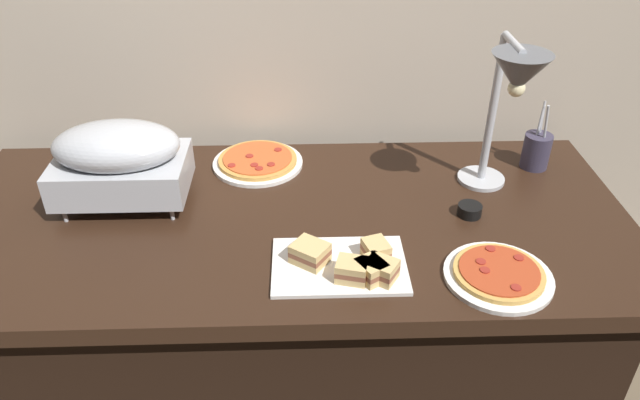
{
  "coord_description": "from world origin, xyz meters",
  "views": [
    {
      "loc": [
        0.05,
        -1.37,
        1.71
      ],
      "look_at": [
        0.09,
        0.0,
        0.81
      ],
      "focal_mm": 33.68,
      "sensor_mm": 36.0,
      "label": 1
    }
  ],
  "objects_px": {
    "sauce_cup_near": "(470,210)",
    "utensil_holder": "(536,150)",
    "pizza_plate_center": "(258,161)",
    "chafing_dish": "(119,159)",
    "heat_lamp": "(513,87)",
    "sandwich_platter": "(348,264)",
    "pizza_plate_front": "(498,274)"
  },
  "relations": [
    {
      "from": "chafing_dish",
      "to": "utensil_holder",
      "type": "relative_size",
      "value": 1.67
    },
    {
      "from": "heat_lamp",
      "to": "utensil_holder",
      "type": "relative_size",
      "value": 2.11
    },
    {
      "from": "sauce_cup_near",
      "to": "utensil_holder",
      "type": "height_order",
      "value": "utensil_holder"
    },
    {
      "from": "pizza_plate_center",
      "to": "utensil_holder",
      "type": "relative_size",
      "value": 1.3
    },
    {
      "from": "chafing_dish",
      "to": "sandwich_platter",
      "type": "height_order",
      "value": "chafing_dish"
    },
    {
      "from": "pizza_plate_front",
      "to": "pizza_plate_center",
      "type": "height_order",
      "value": "same"
    },
    {
      "from": "heat_lamp",
      "to": "pizza_plate_front",
      "type": "height_order",
      "value": "heat_lamp"
    },
    {
      "from": "chafing_dish",
      "to": "pizza_plate_front",
      "type": "distance_m",
      "value": 1.04
    },
    {
      "from": "pizza_plate_front",
      "to": "sauce_cup_near",
      "type": "xyz_separation_m",
      "value": [
        -0.0,
        0.27,
        0.01
      ]
    },
    {
      "from": "pizza_plate_center",
      "to": "sauce_cup_near",
      "type": "xyz_separation_m",
      "value": [
        0.6,
        -0.3,
        0.0
      ]
    },
    {
      "from": "pizza_plate_front",
      "to": "utensil_holder",
      "type": "distance_m",
      "value": 0.59
    },
    {
      "from": "pizza_plate_center",
      "to": "sauce_cup_near",
      "type": "distance_m",
      "value": 0.67
    },
    {
      "from": "chafing_dish",
      "to": "utensil_holder",
      "type": "height_order",
      "value": "chafing_dish"
    },
    {
      "from": "pizza_plate_center",
      "to": "chafing_dish",
      "type": "bearing_deg",
      "value": -151.52
    },
    {
      "from": "heat_lamp",
      "to": "utensil_holder",
      "type": "height_order",
      "value": "heat_lamp"
    },
    {
      "from": "pizza_plate_center",
      "to": "sandwich_platter",
      "type": "relative_size",
      "value": 0.86
    },
    {
      "from": "sandwich_platter",
      "to": "sauce_cup_near",
      "type": "xyz_separation_m",
      "value": [
        0.35,
        0.23,
        -0.01
      ]
    },
    {
      "from": "heat_lamp",
      "to": "sauce_cup_near",
      "type": "height_order",
      "value": "heat_lamp"
    },
    {
      "from": "pizza_plate_front",
      "to": "sandwich_platter",
      "type": "distance_m",
      "value": 0.36
    },
    {
      "from": "chafing_dish",
      "to": "heat_lamp",
      "type": "relative_size",
      "value": 0.79
    },
    {
      "from": "pizza_plate_front",
      "to": "sauce_cup_near",
      "type": "bearing_deg",
      "value": 90.98
    },
    {
      "from": "heat_lamp",
      "to": "chafing_dish",
      "type": "bearing_deg",
      "value": 177.89
    },
    {
      "from": "pizza_plate_front",
      "to": "sauce_cup_near",
      "type": "relative_size",
      "value": 3.9
    },
    {
      "from": "pizza_plate_center",
      "to": "sandwich_platter",
      "type": "xyz_separation_m",
      "value": [
        0.25,
        -0.53,
        0.01
      ]
    },
    {
      "from": "pizza_plate_front",
      "to": "chafing_dish",
      "type": "bearing_deg",
      "value": 159.09
    },
    {
      "from": "sandwich_platter",
      "to": "sauce_cup_near",
      "type": "distance_m",
      "value": 0.42
    },
    {
      "from": "chafing_dish",
      "to": "utensil_holder",
      "type": "xyz_separation_m",
      "value": [
        1.23,
        0.16,
        -0.08
      ]
    },
    {
      "from": "heat_lamp",
      "to": "pizza_plate_center",
      "type": "distance_m",
      "value": 0.8
    },
    {
      "from": "pizza_plate_center",
      "to": "utensil_holder",
      "type": "bearing_deg",
      "value": -2.51
    },
    {
      "from": "utensil_holder",
      "to": "pizza_plate_front",
      "type": "bearing_deg",
      "value": -116.31
    },
    {
      "from": "heat_lamp",
      "to": "sandwich_platter",
      "type": "relative_size",
      "value": 1.39
    },
    {
      "from": "pizza_plate_front",
      "to": "utensil_holder",
      "type": "height_order",
      "value": "utensil_holder"
    }
  ]
}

